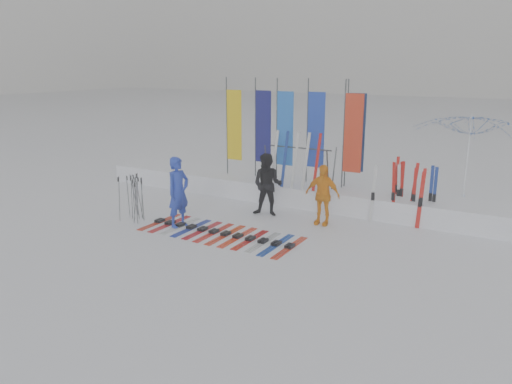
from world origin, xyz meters
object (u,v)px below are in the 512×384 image
Objects in this scene: tent_canopy at (466,162)px; ski_rack at (300,161)px; person_blue at (178,192)px; person_yellow at (322,195)px; ski_row at (220,233)px; person_black at (268,185)px.

ski_rack is (-4.40, -1.87, -0.08)m from tent_canopy.
person_blue reaches higher than person_yellow.
ski_row is (-1.92, -2.07, -0.79)m from person_yellow.
person_blue is 0.58× the size of tent_canopy.
person_blue is 1.05× the size of person_black.
tent_canopy is (3.09, 3.24, 0.64)m from person_yellow.
ski_rack reaches higher than ski_row.
ski_row is at bearing -133.39° from tent_canopy.
ski_row is at bearing -109.96° from person_black.
tent_canopy is 1.59× the size of ski_rack.
tent_canopy reaches higher than person_yellow.
ski_rack is at bearing 79.86° from ski_row.
person_yellow is at bearing -46.23° from ski_rack.
person_black is 0.55× the size of tent_canopy.
person_yellow is 1.98m from ski_rack.
ski_row is at bearing -100.14° from ski_rack.
ski_rack is at bearing 132.79° from person_yellow.
ski_row is 3.74m from ski_rack.
person_black is 5.78m from tent_canopy.
person_black is 0.43× the size of ski_row.
ski_row is (-5.01, -5.30, -1.42)m from tent_canopy.
person_yellow is 0.51× the size of tent_canopy.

